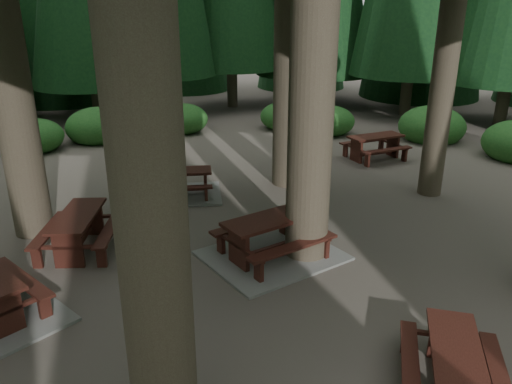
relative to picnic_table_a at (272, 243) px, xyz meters
name	(u,v)px	position (x,y,z in m)	size (l,w,h in m)	color
ground	(274,266)	(-0.14, -0.37, -0.30)	(80.00, 80.00, 0.00)	#534C43
picnic_table_a	(272,243)	(0.00, 0.00, 0.00)	(2.89, 2.55, 0.85)	gray
picnic_table_b	(79,226)	(-3.47, 1.80, 0.22)	(2.03, 2.23, 0.79)	#371410
picnic_table_c	(181,187)	(-0.78, 4.04, -0.07)	(2.48, 2.23, 0.71)	gray
picnic_table_d	(375,143)	(5.89, 4.82, 0.22)	(1.83, 1.49, 0.78)	#371410
picnic_table_e	(454,361)	(0.59, -4.24, 0.16)	(1.99, 2.04, 0.69)	#371410
shrub_ring	(289,226)	(0.57, 0.38, 0.10)	(23.86, 24.64, 1.49)	#226323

